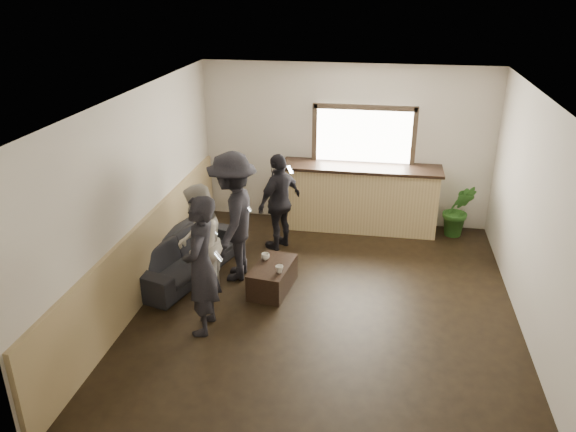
% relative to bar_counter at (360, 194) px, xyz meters
% --- Properties ---
extents(ground, '(5.00, 6.00, 0.01)m').
position_rel_bar_counter_xyz_m(ground, '(-0.30, -2.70, -0.64)').
color(ground, black).
extents(room_shell, '(5.01, 6.01, 2.80)m').
position_rel_bar_counter_xyz_m(room_shell, '(-1.04, -2.70, 0.83)').
color(room_shell, silver).
rests_on(room_shell, ground).
extents(bar_counter, '(2.70, 0.68, 2.13)m').
position_rel_bar_counter_xyz_m(bar_counter, '(0.00, 0.00, 0.00)').
color(bar_counter, tan).
rests_on(bar_counter, ground).
extents(sofa, '(1.33, 2.17, 0.59)m').
position_rel_bar_counter_xyz_m(sofa, '(-2.45, -2.09, -0.34)').
color(sofa, black).
rests_on(sofa, ground).
extents(coffee_table, '(0.59, 0.92, 0.38)m').
position_rel_bar_counter_xyz_m(coffee_table, '(-1.08, -2.35, -0.45)').
color(coffee_table, black).
rests_on(coffee_table, ground).
extents(cup_a, '(0.13, 0.13, 0.09)m').
position_rel_bar_counter_xyz_m(cup_a, '(-1.22, -2.20, -0.21)').
color(cup_a, silver).
rests_on(cup_a, coffee_table).
extents(cup_b, '(0.11, 0.11, 0.10)m').
position_rel_bar_counter_xyz_m(cup_b, '(-0.95, -2.54, -0.21)').
color(cup_b, silver).
rests_on(cup_b, coffee_table).
extents(potted_plant, '(0.52, 0.42, 0.94)m').
position_rel_bar_counter_xyz_m(potted_plant, '(1.67, -0.05, -0.17)').
color(potted_plant, '#2D6623').
rests_on(potted_plant, ground).
extents(person_a, '(0.50, 0.68, 1.79)m').
position_rel_bar_counter_xyz_m(person_a, '(-1.74, -3.44, 0.25)').
color(person_a, black).
rests_on(person_a, ground).
extents(person_b, '(0.73, 0.88, 1.64)m').
position_rel_bar_counter_xyz_m(person_b, '(-2.00, -2.73, 0.18)').
color(person_b, '#B5AEA3').
rests_on(person_b, ground).
extents(person_c, '(0.75, 1.25, 1.90)m').
position_rel_bar_counter_xyz_m(person_c, '(-1.70, -2.06, 0.31)').
color(person_c, black).
rests_on(person_c, ground).
extents(person_d, '(0.81, 0.99, 1.58)m').
position_rel_bar_counter_xyz_m(person_d, '(-1.23, -0.98, 0.15)').
color(person_d, black).
rests_on(person_d, ground).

